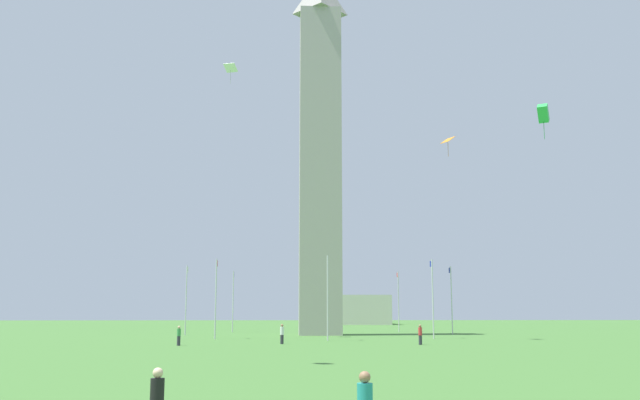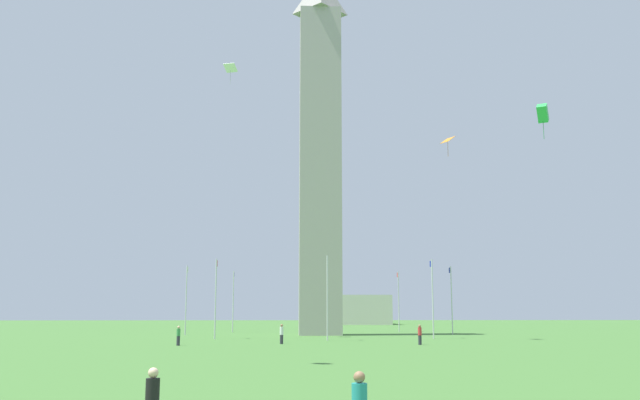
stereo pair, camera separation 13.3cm
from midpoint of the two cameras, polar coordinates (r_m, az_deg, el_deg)
The scene contains 17 objects.
ground_plane at distance 84.85m, azimuth -0.05°, elevation -11.12°, with size 260.00×260.00×0.00m, color #3D6B2D.
obelisk_monument at distance 87.23m, azimuth -0.04°, elevation 4.41°, with size 5.14×5.14×46.73m.
flagpole_n at distance 101.10m, azimuth -0.47°, elevation -8.21°, with size 1.12×0.14×8.35m.
flagpole_ne at distance 96.57m, azimuth -7.26°, elevation -8.10°, with size 1.12×0.14×8.35m.
flagpole_e at distance 85.69m, azimuth -11.07°, elevation -7.88°, with size 1.12×0.14×8.35m.
flagpole_se at distance 73.70m, azimuth -8.67°, elevation -7.76°, with size 1.12×0.14×8.35m.
flagpole_s at distance 68.65m, azimuth 0.57°, elevation -7.77°, with size 1.12×0.14×8.35m.
flagpole_sw at distance 74.89m, azimuth 9.26°, elevation -7.77°, with size 1.12×0.14×8.35m.
flagpole_w at distance 87.14m, azimuth 10.79°, elevation -7.90°, with size 1.12×0.14×8.35m.
flagpole_nw at distance 97.49m, azimuth 6.47°, elevation -8.12°, with size 1.12×0.14×8.35m.
person_white_shirt at distance 62.04m, azimuth -3.23°, elevation -11.03°, with size 0.32×0.32×1.74m.
person_green_shirt at distance 60.36m, azimuth -11.68°, elevation -10.96°, with size 0.32×0.32×1.64m.
person_red_shirt at distance 61.17m, azimuth 8.24°, elevation -10.99°, with size 0.32×0.32×1.73m.
kite_white_diamond at distance 81.58m, azimuth -7.46°, elevation 10.76°, with size 1.59×1.69×2.27m.
kite_orange_diamond at distance 73.97m, azimuth 10.49°, elevation 4.86°, with size 1.63×1.56×2.14m.
kite_green_box at distance 57.97m, azimuth 17.94°, elevation 6.84°, with size 1.58×1.34×2.89m.
distant_building at distance 153.72m, azimuth 3.25°, elevation -9.07°, with size 20.94×11.45×6.15m.
Camera 1 is at (-84.71, 3.92, 2.92)m, focal length 38.63 mm.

